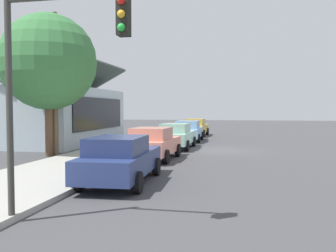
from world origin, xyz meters
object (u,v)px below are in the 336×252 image
Objects in this scene: car_seafoam at (176,136)px; car_mustard at (196,127)px; shade_tree at (48,62)px; traffic_light_main at (53,61)px; car_coral at (153,143)px; utility_pole_wooden at (56,81)px; car_navy at (121,159)px; fire_hydrant_red at (127,149)px; car_skyblue at (188,131)px.

car_seafoam and car_mustard have the same top height.
shade_tree is 1.43× the size of traffic_light_main.
car_seafoam is 11.00m from car_mustard.
traffic_light_main is at bearing -179.09° from car_seafoam.
car_coral is at bearing 1.95° from traffic_light_main.
car_seafoam is 0.98× the size of car_mustard.
utility_pole_wooden reaches higher than car_mustard.
traffic_light_main is (-10.32, -5.97, -1.42)m from shade_tree.
car_navy is 9.25m from shade_tree.
car_navy is 5.70m from car_coral.
car_seafoam is at bearing -16.69° from fire_hydrant_red.
utility_pole_wooden is 5.28m from fire_hydrant_red.
car_coral is at bearing -178.80° from car_mustard.
car_navy is at bearing 0.95° from traffic_light_main.
car_seafoam is at bearing -2.54° from car_navy.
shade_tree is at bearing 30.06° from traffic_light_main.
fire_hydrant_red is (-5.19, 1.55, -0.32)m from car_seafoam.
car_navy and car_coral have the same top height.
traffic_light_main is at bearing -176.49° from car_coral.
fire_hydrant_red is (-0.18, -4.31, -4.42)m from shade_tree.
shade_tree reaches higher than car_mustard.
car_mustard is (11.00, 0.14, 0.00)m from car_seafoam.
car_navy is at bearing -136.89° from utility_pole_wooden.
traffic_light_main is at bearing -177.91° from car_mustard.
car_navy is 10.84m from car_seafoam.
utility_pole_wooden reaches higher than car_coral.
car_skyblue is at bearing 0.33° from car_coral.
car_coral reaches higher than fire_hydrant_red.
traffic_light_main is 7.32× the size of fire_hydrant_red.
car_skyblue is 12.60m from shade_tree.
traffic_light_main reaches higher than car_navy.
utility_pole_wooden reaches higher than car_navy.
car_navy is 16.21m from car_skyblue.
shade_tree is at bearing 161.87° from car_mustard.
car_navy is 21.84m from car_mustard.
utility_pole_wooden is (0.27, 5.31, 3.11)m from car_coral.
traffic_light_main is (-15.33, -0.11, 2.68)m from car_seafoam.
car_skyblue is (16.21, 0.05, -0.00)m from car_navy.
car_mustard is 6.69× the size of fire_hydrant_red.
car_coral is at bearing -91.33° from shade_tree.
car_coral and car_seafoam have the same top height.
car_navy is 6.94× the size of fire_hydrant_red.
traffic_light_main is (-26.33, -0.25, 2.68)m from car_mustard.
car_skyblue is at bearing -29.41° from shade_tree.
car_mustard is at bearing 1.20° from car_coral.
utility_pole_wooden is at bearing 85.49° from fire_hydrant_red.
car_coral is 0.93× the size of car_mustard.
car_seafoam is 8.02m from utility_pole_wooden.
utility_pole_wooden is (10.46, 5.66, 0.44)m from traffic_light_main.
shade_tree is (0.13, 5.63, 4.10)m from car_coral.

